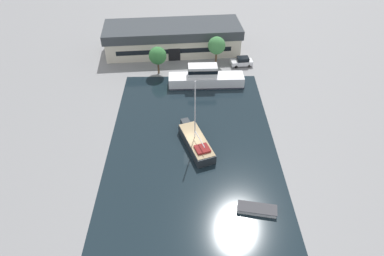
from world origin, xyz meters
The scene contains 9 objects.
ground_plane centered at (0.00, 0.00, 0.00)m, with size 440.00×440.00×0.00m, color gray.
water_canal centered at (0.00, 0.00, 0.00)m, with size 24.22×39.31×0.01m, color black.
warehouse_building centered at (-3.63, 30.51, 2.85)m, with size 28.75×11.67×5.63m.
quay_tree_near_building centered at (5.06, 24.19, 4.11)m, with size 3.41×3.41×5.85m.
quay_tree_by_water centered at (-6.15, 20.98, 3.71)m, with size 3.32×3.32×5.39m.
parked_car centered at (10.21, 23.70, 0.89)m, with size 4.43×2.35×1.81m.
sailboat_moored centered at (0.52, 0.00, 0.80)m, with size 5.31×9.66×10.76m.
motor_cruiser centered at (2.58, 16.61, 1.46)m, with size 13.75×3.64×4.01m.
small_dinghy centered at (7.57, -11.59, 0.29)m, with size 4.90×2.50×0.57m.
Camera 1 is at (-0.56, -36.85, 33.68)m, focal length 32.00 mm.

